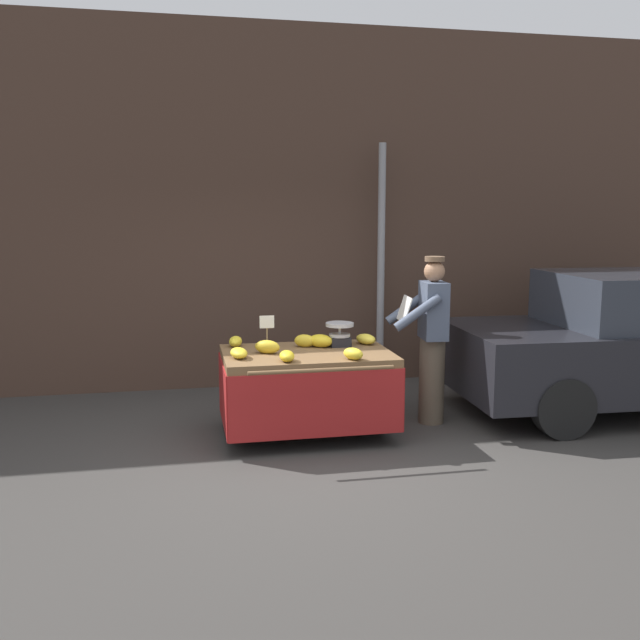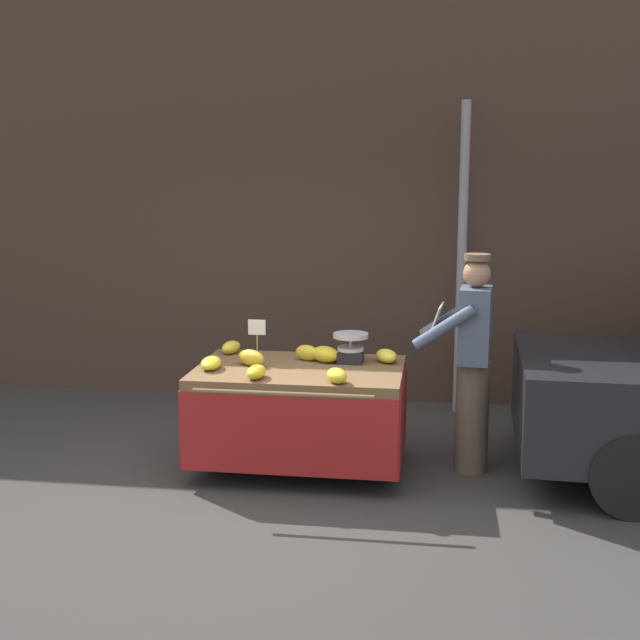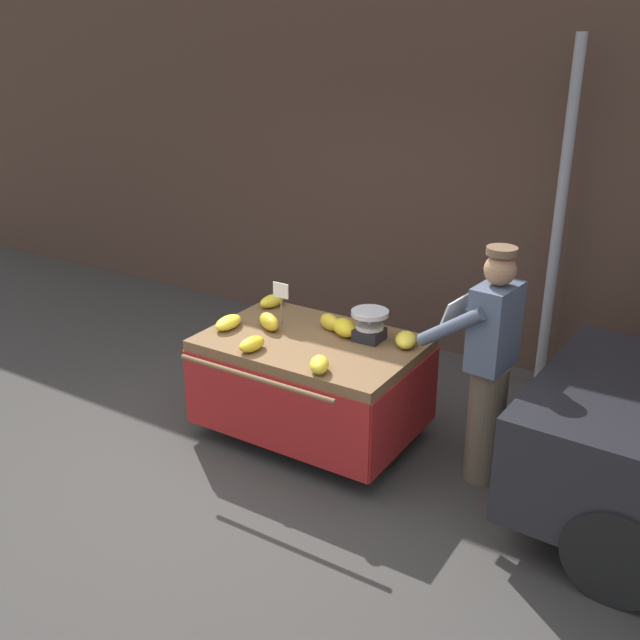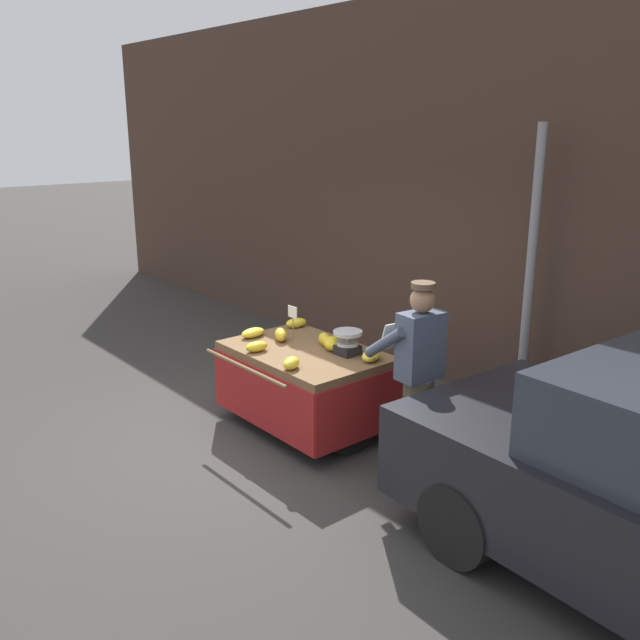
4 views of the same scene
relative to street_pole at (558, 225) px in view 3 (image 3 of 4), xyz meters
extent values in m
plane|color=#383533|center=(-1.40, -2.65, -1.49)|extent=(60.00, 60.00, 0.00)
cube|color=#473328|center=(-1.40, 0.39, 0.70)|extent=(16.00, 0.24, 4.38)
cylinder|color=gray|center=(0.00, 0.00, 0.00)|extent=(0.09, 0.09, 2.97)
cube|color=brown|center=(-1.26, -1.81, -0.70)|extent=(1.60, 1.07, 0.08)
cylinder|color=black|center=(-1.98, -1.81, -1.11)|extent=(0.05, 0.75, 0.75)
cylinder|color=#B7B7BC|center=(-2.01, -1.81, -1.11)|extent=(0.01, 0.14, 0.14)
cylinder|color=black|center=(-0.54, -1.81, -1.11)|extent=(0.05, 0.75, 0.75)
cylinder|color=#B7B7BC|center=(-0.51, -1.81, -1.11)|extent=(0.01, 0.14, 0.14)
cylinder|color=#4C4742|center=(-1.26, -1.35, -1.11)|extent=(0.05, 0.05, 0.75)
cube|color=maroon|center=(-1.26, -2.34, -1.04)|extent=(1.60, 0.02, 0.60)
cube|color=maroon|center=(-1.26, -1.27, -1.04)|extent=(1.60, 0.02, 0.60)
cube|color=maroon|center=(-2.06, -1.81, -1.04)|extent=(0.02, 1.07, 0.60)
cube|color=maroon|center=(-0.46, -1.81, -1.04)|extent=(0.02, 1.07, 0.60)
cylinder|color=brown|center=(-1.26, -2.52, -0.68)|extent=(1.28, 0.04, 0.04)
cube|color=black|center=(-0.89, -1.59, -0.61)|extent=(0.20, 0.20, 0.09)
cylinder|color=#B7B7BC|center=(-0.89, -1.59, -0.51)|extent=(0.02, 0.02, 0.11)
cylinder|color=#B7B7BC|center=(-0.89, -1.59, -0.44)|extent=(0.28, 0.28, 0.04)
cylinder|color=#B7B7BC|center=(-0.89, -1.59, -0.55)|extent=(0.21, 0.21, 0.03)
cylinder|color=#997A51|center=(-1.63, -1.67, -0.55)|extent=(0.01, 0.01, 0.22)
cube|color=white|center=(-1.63, -1.68, -0.38)|extent=(0.14, 0.01, 0.12)
ellipsoid|color=yellow|center=(-0.61, -1.55, -0.60)|extent=(0.24, 0.29, 0.10)
ellipsoid|color=gold|center=(-1.52, -2.21, -0.61)|extent=(0.15, 0.24, 0.10)
ellipsoid|color=yellow|center=(-1.92, -1.97, -0.61)|extent=(0.18, 0.29, 0.09)
ellipsoid|color=gold|center=(-1.24, -1.58, -0.59)|extent=(0.24, 0.19, 0.13)
ellipsoid|color=gold|center=(-1.09, -1.61, -0.59)|extent=(0.30, 0.28, 0.13)
ellipsoid|color=gold|center=(-1.64, -1.82, -0.59)|extent=(0.28, 0.23, 0.13)
ellipsoid|color=yellow|center=(-0.92, -2.24, -0.60)|extent=(0.22, 0.25, 0.11)
ellipsoid|color=yellow|center=(-1.91, -1.41, -0.60)|extent=(0.17, 0.26, 0.10)
cylinder|color=brown|center=(0.07, -1.64, -1.05)|extent=(0.26, 0.26, 0.88)
cube|color=#475166|center=(0.07, -1.64, -0.32)|extent=(0.27, 0.40, 0.58)
sphere|color=#9E7051|center=(0.07, -1.64, 0.08)|extent=(0.21, 0.21, 0.21)
cylinder|color=brown|center=(0.07, -1.64, 0.20)|extent=(0.20, 0.20, 0.05)
cylinder|color=#475166|center=(-0.16, -1.82, -0.31)|extent=(0.48, 0.14, 0.37)
cylinder|color=#475166|center=(-0.12, -1.41, -0.31)|extent=(0.48, 0.14, 0.37)
cube|color=silver|center=(-0.22, -1.61, -0.30)|extent=(0.13, 0.35, 0.25)
cylinder|color=black|center=(1.13, -2.38, -1.19)|extent=(0.61, 0.20, 0.60)
camera|label=1|loc=(-2.44, -8.23, 0.67)|focal=39.05mm
camera|label=2|loc=(-0.21, -7.92, 0.85)|focal=46.16mm
camera|label=3|loc=(1.48, -6.04, 1.54)|focal=41.21mm
camera|label=4|loc=(3.71, -5.77, 1.48)|focal=38.51mm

